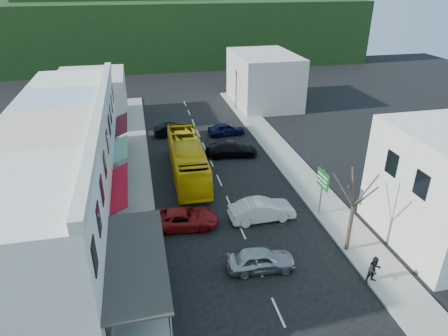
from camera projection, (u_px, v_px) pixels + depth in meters
ground at (242, 230)px, 29.12m from camera, size 120.00×120.00×0.00m
sidewalk_left at (134, 178)px, 36.41m from camera, size 3.00×52.00×0.15m
sidewalk_right at (290, 163)px, 39.30m from camera, size 3.00×52.00×0.15m
shopfront_row at (61, 168)px, 29.33m from camera, size 8.25×30.00×8.00m
distant_block_left at (92, 98)px, 49.15m from camera, size 8.00×10.00×6.00m
distant_block_right at (264, 79)px, 56.00m from camera, size 8.00×12.00×7.00m
hillside at (156, 27)px, 82.95m from camera, size 80.00×26.00×14.00m
bus at (187, 159)px, 36.49m from camera, size 2.73×11.65×3.10m
car_silver at (261, 260)px, 25.02m from camera, size 4.52×2.11×1.40m
car_white at (262, 211)px, 30.13m from camera, size 4.48×2.00×1.40m
car_red at (184, 219)px, 29.22m from camera, size 4.75×2.29×1.40m
car_black_near at (231, 149)px, 40.68m from camera, size 4.68×2.34×1.40m
car_navy_mid at (226, 129)px, 45.92m from camera, size 4.52×2.13×1.40m
car_black_far at (173, 130)px, 45.71m from camera, size 4.48×2.00×1.40m
pedestrian_left at (145, 230)px, 27.47m from camera, size 0.50×0.66×1.70m
pedestrian_right at (374, 270)px, 23.73m from camera, size 0.74×0.51×1.70m
direction_sign at (321, 193)px, 30.17m from camera, size 0.34×1.75×3.85m
street_tree at (353, 207)px, 25.46m from camera, size 3.09×3.09×6.96m
traffic_signal at (236, 90)px, 54.08m from camera, size 1.13×1.36×5.27m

